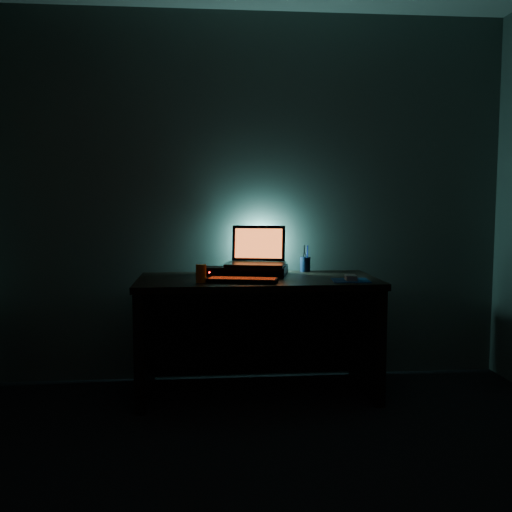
% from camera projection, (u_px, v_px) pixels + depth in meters
% --- Properties ---
extents(room, '(3.50, 4.00, 2.50)m').
position_uv_depth(room, '(301.00, 196.00, 1.94)').
color(room, black).
rests_on(room, ground).
extents(desk, '(1.50, 0.70, 0.75)m').
position_uv_depth(desk, '(257.00, 316.00, 3.67)').
color(desk, black).
rests_on(desk, ground).
extents(riser, '(0.46, 0.39, 0.06)m').
position_uv_depth(riser, '(256.00, 270.00, 3.74)').
color(riser, black).
rests_on(riser, desk).
extents(laptop, '(0.43, 0.36, 0.26)m').
position_uv_depth(laptop, '(257.00, 256.00, 3.78)').
color(laptop, black).
rests_on(laptop, riser).
extents(keyboard, '(0.43, 0.22, 0.03)m').
position_uv_depth(keyboard, '(243.00, 280.00, 3.40)').
color(keyboard, black).
rests_on(keyboard, desk).
extents(mousepad, '(0.24, 0.22, 0.00)m').
position_uv_depth(mousepad, '(351.00, 280.00, 3.46)').
color(mousepad, '#0B2650').
rests_on(mousepad, desk).
extents(mouse, '(0.07, 0.11, 0.03)m').
position_uv_depth(mouse, '(351.00, 278.00, 3.45)').
color(mouse, gray).
rests_on(mouse, mousepad).
extents(pen_cup, '(0.08, 0.08, 0.10)m').
position_uv_depth(pen_cup, '(305.00, 264.00, 3.90)').
color(pen_cup, black).
rests_on(pen_cup, desk).
extents(juice_glass, '(0.08, 0.08, 0.11)m').
position_uv_depth(juice_glass, '(201.00, 273.00, 3.38)').
color(juice_glass, '#DF590B').
rests_on(juice_glass, desk).
extents(router, '(0.19, 0.17, 0.06)m').
position_uv_depth(router, '(212.00, 271.00, 3.71)').
color(router, black).
rests_on(router, desk).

